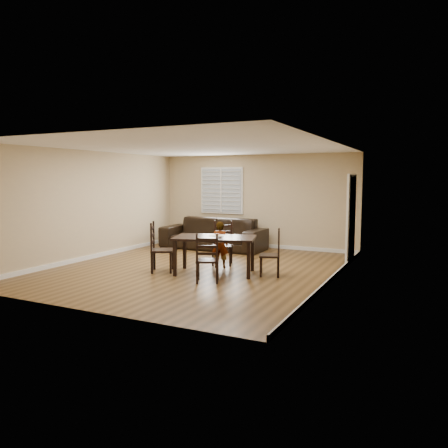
{
  "coord_description": "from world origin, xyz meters",
  "views": [
    {
      "loc": [
        4.79,
        -8.4,
        2.02
      ],
      "look_at": [
        0.52,
        0.31,
        1.0
      ],
      "focal_mm": 35.0,
      "sensor_mm": 36.0,
      "label": 1
    }
  ],
  "objects_px": {
    "dining_table": "(215,241)",
    "chair_right": "(275,255)",
    "chair_far": "(207,261)",
    "chair_left": "(156,249)",
    "donut": "(217,234)",
    "chair_near": "(223,244)",
    "sofa": "(213,234)",
    "child": "(220,245)"
  },
  "relations": [
    {
      "from": "dining_table",
      "to": "chair_right",
      "type": "height_order",
      "value": "chair_right"
    },
    {
      "from": "chair_far",
      "to": "chair_left",
      "type": "distance_m",
      "value": 1.56
    },
    {
      "from": "donut",
      "to": "chair_near",
      "type": "bearing_deg",
      "value": 108.42
    },
    {
      "from": "chair_far",
      "to": "donut",
      "type": "height_order",
      "value": "chair_far"
    },
    {
      "from": "chair_near",
      "to": "chair_right",
      "type": "bearing_deg",
      "value": -42.84
    },
    {
      "from": "chair_far",
      "to": "chair_right",
      "type": "distance_m",
      "value": 1.54
    },
    {
      "from": "chair_far",
      "to": "chair_left",
      "type": "height_order",
      "value": "chair_left"
    },
    {
      "from": "chair_right",
      "to": "sofa",
      "type": "bearing_deg",
      "value": -151.21
    },
    {
      "from": "donut",
      "to": "dining_table",
      "type": "bearing_deg",
      "value": -79.72
    },
    {
      "from": "chair_left",
      "to": "dining_table",
      "type": "bearing_deg",
      "value": -100.46
    },
    {
      "from": "dining_table",
      "to": "sofa",
      "type": "relative_size",
      "value": 0.63
    },
    {
      "from": "chair_near",
      "to": "chair_far",
      "type": "xyz_separation_m",
      "value": [
        0.58,
        -1.87,
        -0.02
      ]
    },
    {
      "from": "donut",
      "to": "chair_left",
      "type": "bearing_deg",
      "value": -154.0
    },
    {
      "from": "dining_table",
      "to": "chair_near",
      "type": "distance_m",
      "value": 1.1
    },
    {
      "from": "chair_left",
      "to": "child",
      "type": "xyz_separation_m",
      "value": [
        1.05,
        0.98,
        0.04
      ]
    },
    {
      "from": "chair_near",
      "to": "sofa",
      "type": "bearing_deg",
      "value": 103.74
    },
    {
      "from": "chair_left",
      "to": "donut",
      "type": "height_order",
      "value": "chair_left"
    },
    {
      "from": "chair_far",
      "to": "chair_right",
      "type": "xyz_separation_m",
      "value": [
        0.95,
        1.22,
        -0.0
      ]
    },
    {
      "from": "chair_near",
      "to": "sofa",
      "type": "height_order",
      "value": "chair_near"
    },
    {
      "from": "chair_right",
      "to": "dining_table",
      "type": "bearing_deg",
      "value": -92.05
    },
    {
      "from": "dining_table",
      "to": "chair_near",
      "type": "xyz_separation_m",
      "value": [
        -0.31,
        1.03,
        -0.24
      ]
    },
    {
      "from": "chair_near",
      "to": "chair_left",
      "type": "bearing_deg",
      "value": -142.48
    },
    {
      "from": "dining_table",
      "to": "chair_far",
      "type": "relative_size",
      "value": 1.93
    },
    {
      "from": "chair_far",
      "to": "chair_near",
      "type": "bearing_deg",
      "value": -97.68
    },
    {
      "from": "chair_right",
      "to": "chair_left",
      "type": "bearing_deg",
      "value": -91.56
    },
    {
      "from": "dining_table",
      "to": "chair_far",
      "type": "bearing_deg",
      "value": -88.88
    },
    {
      "from": "chair_near",
      "to": "child",
      "type": "relative_size",
      "value": 0.97
    },
    {
      "from": "chair_far",
      "to": "child",
      "type": "bearing_deg",
      "value": -97.72
    },
    {
      "from": "chair_left",
      "to": "donut",
      "type": "distance_m",
      "value": 1.37
    },
    {
      "from": "chair_left",
      "to": "sofa",
      "type": "distance_m",
      "value": 3.3
    },
    {
      "from": "chair_near",
      "to": "donut",
      "type": "height_order",
      "value": "chair_near"
    },
    {
      "from": "dining_table",
      "to": "sofa",
      "type": "xyz_separation_m",
      "value": [
        -1.55,
        2.89,
        -0.27
      ]
    },
    {
      "from": "chair_left",
      "to": "donut",
      "type": "bearing_deg",
      "value": -92.26
    },
    {
      "from": "dining_table",
      "to": "chair_left",
      "type": "xyz_separation_m",
      "value": [
        -1.23,
        -0.39,
        -0.21
      ]
    },
    {
      "from": "dining_table",
      "to": "chair_right",
      "type": "distance_m",
      "value": 1.3
    },
    {
      "from": "chair_near",
      "to": "chair_left",
      "type": "relative_size",
      "value": 0.94
    },
    {
      "from": "donut",
      "to": "sofa",
      "type": "xyz_separation_m",
      "value": [
        -1.51,
        2.71,
        -0.38
      ]
    },
    {
      "from": "chair_near",
      "to": "chair_right",
      "type": "relative_size",
      "value": 1.05
    },
    {
      "from": "chair_near",
      "to": "donut",
      "type": "distance_m",
      "value": 0.95
    },
    {
      "from": "chair_far",
      "to": "sofa",
      "type": "bearing_deg",
      "value": -89.07
    },
    {
      "from": "chair_left",
      "to": "child",
      "type": "relative_size",
      "value": 1.03
    },
    {
      "from": "sofa",
      "to": "chair_right",
      "type": "bearing_deg",
      "value": -42.32
    }
  ]
}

